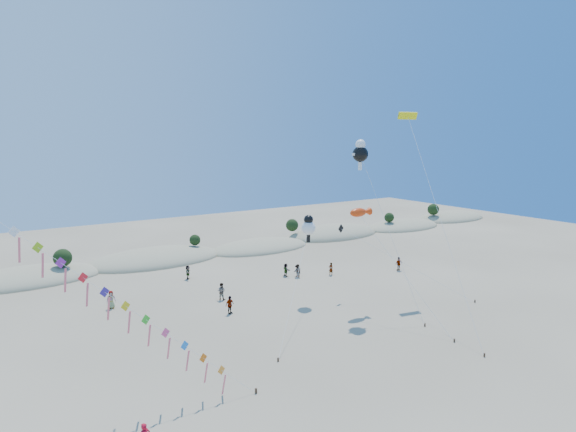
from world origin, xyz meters
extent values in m
plane|color=#83745A|center=(0.00, 0.00, 0.00)|extent=(160.00, 160.00, 0.00)
ellipsoid|color=gray|center=(-16.00, 44.60, 0.00)|extent=(17.60, 9.68, 3.00)
ellipsoid|color=#1C3914|center=(-16.00, 44.60, 0.83)|extent=(14.08, 6.34, 0.70)
ellipsoid|color=gray|center=(0.00, 45.30, 0.00)|extent=(19.00, 10.45, 3.40)
ellipsoid|color=#1C3914|center=(0.00, 45.30, 0.94)|extent=(15.20, 6.84, 0.76)
ellipsoid|color=gray|center=(16.00, 43.90, 0.00)|extent=(16.40, 9.02, 2.80)
ellipsoid|color=#1C3914|center=(16.00, 43.90, 0.77)|extent=(13.12, 5.90, 0.66)
ellipsoid|color=gray|center=(32.00, 45.70, 0.00)|extent=(18.00, 9.90, 3.80)
ellipsoid|color=#1C3914|center=(32.00, 45.70, 1.04)|extent=(14.40, 6.48, 0.72)
ellipsoid|color=gray|center=(48.00, 44.50, 0.00)|extent=(16.80, 9.24, 3.00)
ellipsoid|color=#1C3914|center=(48.00, 44.50, 0.83)|extent=(13.44, 6.05, 0.67)
ellipsoid|color=gray|center=(64.00, 45.90, 0.00)|extent=(17.60, 9.68, 3.20)
ellipsoid|color=#1C3914|center=(64.00, 45.90, 0.88)|extent=(14.08, 6.34, 0.70)
sphere|color=black|center=(-12.00, 43.40, 2.48)|extent=(2.20, 2.20, 2.20)
sphere|color=black|center=(6.00, 45.40, 2.24)|extent=(1.60, 1.60, 1.60)
sphere|color=black|center=(24.00, 46.80, 2.44)|extent=(2.10, 2.10, 2.10)
sphere|color=black|center=(44.00, 44.10, 2.32)|extent=(1.80, 1.80, 1.80)
sphere|color=black|center=(58.00, 45.60, 2.52)|extent=(2.30, 2.30, 2.30)
cube|color=#3F2D1E|center=(-5.69, 6.75, 0.17)|extent=(0.12, 0.12, 0.35)
cylinder|color=silver|center=(-18.64, 11.14, 11.71)|extent=(25.92, 8.82, 23.45)
cube|color=orange|center=(-7.85, 7.48, 1.95)|extent=(1.29, 0.50, 1.35)
cube|color=#EB637B|center=(-7.67, 7.53, 0.85)|extent=(0.19, 0.45, 1.55)
cube|color=orange|center=(-8.92, 7.84, 2.93)|extent=(1.29, 0.50, 1.35)
cube|color=#EB637B|center=(-8.74, 7.89, 1.83)|extent=(0.19, 0.45, 1.55)
cube|color=#1B80EA|center=(-10.00, 8.21, 3.90)|extent=(1.29, 0.50, 1.35)
cube|color=#EB637B|center=(-9.82, 8.26, 2.80)|extent=(0.19, 0.45, 1.55)
cube|color=#F14C87|center=(-11.08, 8.58, 4.88)|extent=(1.29, 0.50, 1.35)
cube|color=#EB637B|center=(-10.90, 8.63, 3.78)|extent=(0.19, 0.45, 1.55)
cube|color=green|center=(-12.16, 8.94, 5.86)|extent=(1.29, 0.50, 1.35)
cube|color=#EB637B|center=(-11.98, 8.99, 4.76)|extent=(0.19, 0.45, 1.55)
cube|color=yellow|center=(-13.24, 9.31, 6.83)|extent=(1.29, 0.50, 1.35)
cube|color=#EB637B|center=(-13.06, 9.36, 5.73)|extent=(0.19, 0.45, 1.55)
cube|color=#392490|center=(-14.32, 9.68, 7.81)|extent=(1.29, 0.50, 1.35)
cube|color=#EB637B|center=(-14.14, 9.73, 6.71)|extent=(0.19, 0.45, 1.55)
cube|color=red|center=(-15.40, 10.04, 8.79)|extent=(1.29, 0.50, 1.35)
cube|color=#EB637B|center=(-15.22, 10.09, 7.69)|extent=(0.19, 0.45, 1.55)
cube|color=purple|center=(-16.48, 10.41, 9.76)|extent=(1.29, 0.50, 1.35)
cube|color=#EB637B|center=(-16.30, 10.46, 8.66)|extent=(0.19, 0.45, 1.55)
cube|color=#9BD018|center=(-17.56, 10.77, 10.74)|extent=(1.29, 0.50, 1.35)
cube|color=#EB637B|center=(-17.38, 10.82, 9.64)|extent=(0.19, 0.45, 1.55)
cube|color=white|center=(-18.64, 11.14, 11.71)|extent=(1.29, 0.50, 1.35)
cube|color=#EB637B|center=(-18.46, 11.19, 10.61)|extent=(0.19, 0.45, 1.55)
cube|color=#3F2D1E|center=(12.26, 4.75, 0.15)|extent=(0.10, 0.10, 0.30)
cylinder|color=silver|center=(11.90, 10.53, 4.79)|extent=(0.75, 11.56, 9.60)
ellipsoid|color=red|center=(11.53, 16.30, 9.58)|extent=(2.02, 0.89, 0.89)
cone|color=red|center=(12.66, 16.30, 9.58)|extent=(0.81, 0.81, 0.81)
cube|color=#3F2D1E|center=(-1.97, 9.88, 0.15)|extent=(0.10, 0.10, 0.30)
cylinder|color=silver|center=(3.27, 15.22, 3.83)|extent=(10.50, 10.72, 7.68)
sphere|color=white|center=(8.51, 20.57, 7.66)|extent=(1.46, 1.46, 1.46)
sphere|color=black|center=(8.51, 20.57, 8.54)|extent=(0.98, 0.98, 0.98)
cube|color=black|center=(8.51, 20.57, 6.53)|extent=(0.35, 0.18, 0.80)
cube|color=#3F2D1E|center=(12.84, 8.41, 0.15)|extent=(0.10, 0.10, 0.30)
cylinder|color=silver|center=(12.30, 12.43, 7.68)|extent=(1.11, 8.07, 15.37)
sphere|color=black|center=(11.76, 16.45, 15.35)|extent=(1.55, 1.55, 1.55)
sphere|color=white|center=(11.76, 16.45, 16.28)|extent=(1.01, 1.01, 1.01)
cube|color=white|center=(11.76, 16.45, 14.18)|extent=(0.35, 0.18, 0.80)
cube|color=white|center=(11.06, 16.45, 15.35)|extent=(0.60, 0.15, 0.25)
cube|color=white|center=(12.46, 16.45, 15.35)|extent=(0.60, 0.15, 0.25)
cube|color=#3F2D1E|center=(11.92, 1.68, 0.15)|extent=(0.10, 0.10, 0.30)
cylinder|color=silver|center=(16.00, 9.95, 9.67)|extent=(8.19, 16.58, 19.35)
cube|color=#FFF30D|center=(20.08, 18.23, 19.33)|extent=(2.35, 0.96, 0.83)
cube|color=black|center=(20.08, 18.25, 19.33)|extent=(2.27, 0.58, 0.19)
cube|color=#3F2D1E|center=(22.27, 9.96, 0.15)|extent=(0.10, 0.10, 0.30)
cylinder|color=silver|center=(17.23, 14.85, 3.67)|extent=(10.10, 9.80, 7.37)
cube|color=black|center=(12.20, 19.74, 7.35)|extent=(0.94, 0.28, 0.96)
imported|color=slate|center=(0.62, 25.30, 0.91)|extent=(1.10, 1.12, 1.82)
imported|color=slate|center=(-0.48, 21.10, 0.89)|extent=(1.12, 0.71, 1.77)
imported|color=slate|center=(12.11, 27.87, 0.76)|extent=(0.81, 1.10, 1.52)
imported|color=slate|center=(11.12, 28.91, 0.80)|extent=(0.56, 1.51, 1.61)
imported|color=slate|center=(16.12, 26.29, 0.79)|extent=(0.62, 0.45, 1.59)
imported|color=slate|center=(12.07, 27.65, 0.82)|extent=(0.75, 0.89, 1.63)
imported|color=slate|center=(-9.77, 28.97, 0.90)|extent=(0.97, 0.71, 1.81)
imported|color=slate|center=(24.72, 23.08, 0.89)|extent=(1.07, 0.50, 1.78)
imported|color=slate|center=(0.53, 34.46, 0.83)|extent=(1.08, 1.61, 1.67)
camera|label=1|loc=(-20.30, -19.42, 16.87)|focal=30.00mm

